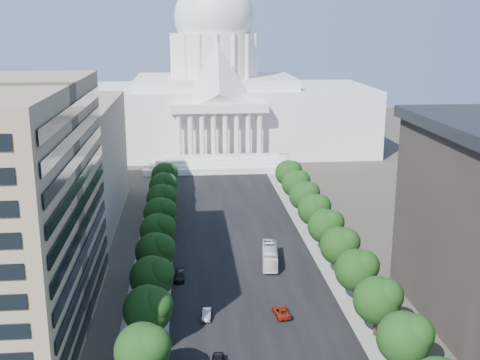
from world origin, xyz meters
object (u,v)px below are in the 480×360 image
object	(u,v)px
car_red	(281,312)
car_dark_b	(179,276)
city_bus	(270,256)
car_silver	(207,315)

from	to	relation	value
car_red	car_dark_b	distance (m)	24.20
car_red	city_bus	xyz separation A→B (m)	(1.22, 23.04, 1.04)
car_dark_b	city_bus	size ratio (longest dim) A/B	0.41
car_silver	car_red	size ratio (longest dim) A/B	0.78
car_red	city_bus	bearing A→B (deg)	-99.09
car_silver	car_dark_b	world-z (taller)	car_dark_b
car_silver	car_red	bearing A→B (deg)	4.52
car_dark_b	city_bus	xyz separation A→B (m)	(18.82, 6.43, 1.01)
car_red	city_bus	distance (m)	23.10
car_silver	car_red	distance (m)	12.84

